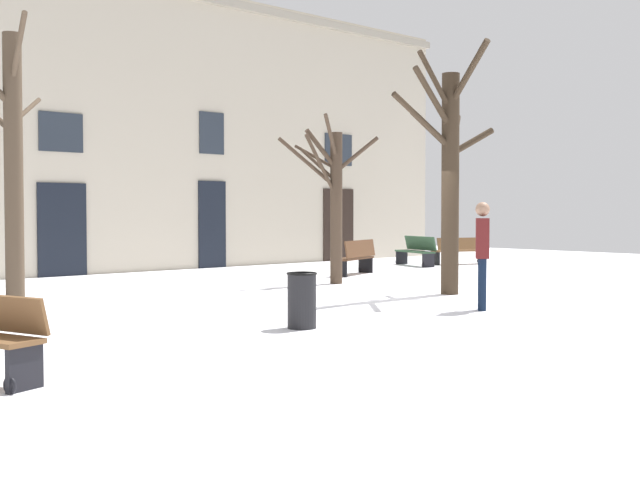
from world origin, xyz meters
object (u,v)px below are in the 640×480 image
(tree_right_of_center, at_px, (334,198))
(litter_bin, at_px, (302,300))
(bench_facing_shops, at_px, (460,250))
(tree_near_facade, at_px, (450,170))
(bench_back_to_back_left, at_px, (416,251))
(person_by_shop_door, at_px, (482,249))
(tree_foreground, at_px, (13,160))
(bench_by_litter_bin, at_px, (355,257))

(tree_right_of_center, xyz_separation_m, litter_bin, (-5.11, -4.82, -1.60))
(litter_bin, distance_m, bench_facing_shops, 14.52)
(tree_near_facade, xyz_separation_m, bench_back_to_back_left, (5.93, 6.06, -2.06))
(person_by_shop_door, bearing_deg, tree_right_of_center, 36.22)
(bench_back_to_back_left, distance_m, person_by_shop_door, 11.07)
(tree_foreground, distance_m, bench_facing_shops, 14.65)
(tree_foreground, distance_m, person_by_shop_door, 8.79)
(tree_near_facade, height_order, bench_back_to_back_left, tree_near_facade)
(tree_near_facade, bearing_deg, person_by_shop_door, -128.67)
(bench_back_to_back_left, bearing_deg, tree_foreground, -66.73)
(tree_right_of_center, distance_m, person_by_shop_door, 5.58)
(tree_right_of_center, relative_size, tree_foreground, 0.75)
(bench_by_litter_bin, bearing_deg, tree_near_facade, 46.37)
(tree_near_facade, xyz_separation_m, litter_bin, (-5.26, -1.55, -2.12))
(tree_near_facade, relative_size, bench_by_litter_bin, 2.72)
(tree_near_facade, bearing_deg, bench_back_to_back_left, 45.61)
(tree_right_of_center, bearing_deg, tree_near_facade, -87.35)
(tree_right_of_center, bearing_deg, bench_by_litter_bin, 34.54)
(tree_right_of_center, xyz_separation_m, tree_near_facade, (0.15, -3.28, 0.52))
(litter_bin, relative_size, bench_by_litter_bin, 0.44)
(tree_near_facade, relative_size, person_by_shop_door, 2.69)
(litter_bin, distance_m, bench_back_to_back_left, 13.53)
(bench_facing_shops, distance_m, bench_by_litter_bin, 5.47)
(litter_bin, height_order, bench_by_litter_bin, bench_by_litter_bin)
(bench_back_to_back_left, relative_size, person_by_shop_door, 0.96)
(bench_facing_shops, distance_m, bench_back_to_back_left, 1.59)
(tree_near_facade, height_order, bench_facing_shops, tree_near_facade)
(tree_foreground, bearing_deg, bench_back_to_back_left, 5.90)
(tree_foreground, height_order, bench_by_litter_bin, tree_foreground)
(tree_right_of_center, relative_size, litter_bin, 4.76)
(tree_near_facade, distance_m, person_by_shop_door, 2.99)
(tree_foreground, xyz_separation_m, person_by_shop_door, (5.42, -6.74, -1.62))
(tree_right_of_center, relative_size, bench_by_litter_bin, 2.11)
(tree_near_facade, xyz_separation_m, person_by_shop_door, (-1.62, -2.02, -1.49))
(bench_by_litter_bin, bearing_deg, bench_back_to_back_left, 177.47)
(litter_bin, bearing_deg, person_by_shop_door, -7.39)
(bench_by_litter_bin, distance_m, bench_back_to_back_left, 4.13)
(tree_right_of_center, height_order, person_by_shop_door, tree_right_of_center)
(tree_foreground, bearing_deg, litter_bin, -74.22)
(tree_foreground, bearing_deg, tree_near_facade, -33.84)
(litter_bin, bearing_deg, bench_by_litter_bin, 40.96)
(bench_facing_shops, bearing_deg, tree_foreground, 24.57)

